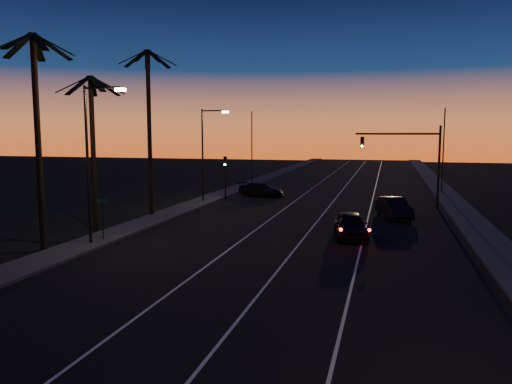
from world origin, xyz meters
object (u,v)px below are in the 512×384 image
(cross_car, at_px, (261,190))
(signal_mast, at_px, (410,152))
(lead_car, at_px, (351,225))
(right_car, at_px, (394,208))

(cross_car, bearing_deg, signal_mast, -14.61)
(signal_mast, height_order, cross_car, signal_mast)
(signal_mast, xyz_separation_m, lead_car, (-3.90, -14.18, -3.99))
(lead_car, height_order, right_car, lead_car)
(lead_car, bearing_deg, cross_car, 119.69)
(cross_car, bearing_deg, right_car, -37.49)
(right_car, bearing_deg, cross_car, 142.51)
(signal_mast, xyz_separation_m, cross_car, (-14.08, 3.67, -4.08))
(signal_mast, xyz_separation_m, right_car, (-1.28, -6.15, -4.00))
(lead_car, xyz_separation_m, right_car, (2.62, 8.04, -0.01))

